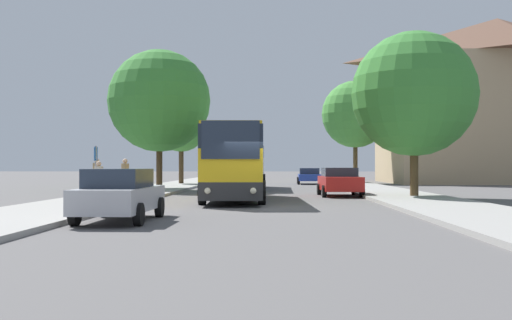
{
  "coord_description": "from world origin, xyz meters",
  "views": [
    {
      "loc": [
        0.57,
        -23.1,
        1.59
      ],
      "look_at": [
        -0.36,
        9.35,
        1.91
      ],
      "focal_mm": 42.0,
      "sensor_mm": 36.0,
      "label": 1
    }
  ],
  "objects_px": {
    "parked_car_right_far": "(309,176)",
    "bus_stop_sign": "(96,166)",
    "pedestrian_walking_back": "(125,177)",
    "pedestrian_waiting_far": "(99,181)",
    "bus_front": "(234,162)",
    "pedestrian_waiting_near": "(97,177)",
    "parked_car_left_curb": "(120,194)",
    "bus_middle": "(244,164)",
    "tree_left_far": "(181,126)",
    "parked_car_right_near": "(340,181)",
    "tree_right_near": "(414,94)",
    "tree_right_mid": "(355,114)",
    "tree_left_near": "(159,101)"
  },
  "relations": [
    {
      "from": "parked_car_left_curb",
      "to": "pedestrian_waiting_far",
      "type": "height_order",
      "value": "pedestrian_waiting_far"
    },
    {
      "from": "bus_front",
      "to": "pedestrian_waiting_near",
      "type": "distance_m",
      "value": 6.7
    },
    {
      "from": "parked_car_left_curb",
      "to": "bus_stop_sign",
      "type": "bearing_deg",
      "value": 111.24
    },
    {
      "from": "bus_front",
      "to": "parked_car_right_far",
      "type": "distance_m",
      "value": 25.51
    },
    {
      "from": "pedestrian_waiting_near",
      "to": "tree_right_mid",
      "type": "bearing_deg",
      "value": 161.86
    },
    {
      "from": "bus_stop_sign",
      "to": "pedestrian_walking_back",
      "type": "distance_m",
      "value": 2.27
    },
    {
      "from": "parked_car_right_far",
      "to": "tree_right_mid",
      "type": "height_order",
      "value": "tree_right_mid"
    },
    {
      "from": "tree_right_near",
      "to": "tree_left_far",
      "type": "bearing_deg",
      "value": 125.59
    },
    {
      "from": "pedestrian_waiting_near",
      "to": "parked_car_right_far",
      "type": "bearing_deg",
      "value": 167.53
    },
    {
      "from": "bus_front",
      "to": "tree_right_near",
      "type": "height_order",
      "value": "tree_right_near"
    },
    {
      "from": "parked_car_left_curb",
      "to": "parked_car_right_near",
      "type": "distance_m",
      "value": 16.61
    },
    {
      "from": "bus_stop_sign",
      "to": "tree_left_far",
      "type": "height_order",
      "value": "tree_left_far"
    },
    {
      "from": "tree_left_far",
      "to": "parked_car_right_far",
      "type": "bearing_deg",
      "value": 16.53
    },
    {
      "from": "bus_middle",
      "to": "parked_car_left_curb",
      "type": "distance_m",
      "value": 24.3
    },
    {
      "from": "bus_front",
      "to": "parked_car_left_curb",
      "type": "height_order",
      "value": "bus_front"
    },
    {
      "from": "bus_front",
      "to": "tree_right_mid",
      "type": "distance_m",
      "value": 28.88
    },
    {
      "from": "bus_front",
      "to": "bus_stop_sign",
      "type": "relative_size",
      "value": 4.55
    },
    {
      "from": "parked_car_right_far",
      "to": "tree_right_mid",
      "type": "bearing_deg",
      "value": -154.04
    },
    {
      "from": "parked_car_left_curb",
      "to": "tree_left_far",
      "type": "xyz_separation_m",
      "value": [
        -3.23,
        32.32,
        4.11
      ]
    },
    {
      "from": "parked_car_left_curb",
      "to": "parked_car_right_far",
      "type": "distance_m",
      "value": 36.32
    },
    {
      "from": "pedestrian_waiting_near",
      "to": "pedestrian_waiting_far",
      "type": "height_order",
      "value": "pedestrian_waiting_near"
    },
    {
      "from": "parked_car_left_curb",
      "to": "pedestrian_walking_back",
      "type": "relative_size",
      "value": 2.5
    },
    {
      "from": "bus_front",
      "to": "parked_car_right_far",
      "type": "relative_size",
      "value": 2.28
    },
    {
      "from": "parked_car_right_far",
      "to": "pedestrian_waiting_far",
      "type": "bearing_deg",
      "value": 70.73
    },
    {
      "from": "parked_car_left_curb",
      "to": "tree_left_near",
      "type": "xyz_separation_m",
      "value": [
        -3.06,
        21.9,
        5.07
      ]
    },
    {
      "from": "parked_car_left_curb",
      "to": "bus_stop_sign",
      "type": "relative_size",
      "value": 1.92
    },
    {
      "from": "pedestrian_waiting_near",
      "to": "pedestrian_walking_back",
      "type": "relative_size",
      "value": 1.02
    },
    {
      "from": "pedestrian_waiting_far",
      "to": "tree_right_near",
      "type": "distance_m",
      "value": 15.34
    },
    {
      "from": "pedestrian_waiting_near",
      "to": "bus_stop_sign",
      "type": "bearing_deg",
      "value": 28.93
    },
    {
      "from": "parked_car_right_near",
      "to": "tree_right_near",
      "type": "height_order",
      "value": "tree_right_near"
    },
    {
      "from": "parked_car_right_near",
      "to": "bus_stop_sign",
      "type": "relative_size",
      "value": 1.92
    },
    {
      "from": "parked_car_right_far",
      "to": "pedestrian_walking_back",
      "type": "bearing_deg",
      "value": 68.9
    },
    {
      "from": "pedestrian_walking_back",
      "to": "parked_car_right_near",
      "type": "bearing_deg",
      "value": 145.79
    },
    {
      "from": "tree_right_mid",
      "to": "pedestrian_waiting_far",
      "type": "bearing_deg",
      "value": -116.3
    },
    {
      "from": "pedestrian_walking_back",
      "to": "tree_right_near",
      "type": "bearing_deg",
      "value": 131.36
    },
    {
      "from": "parked_car_left_curb",
      "to": "pedestrian_walking_back",
      "type": "height_order",
      "value": "pedestrian_walking_back"
    },
    {
      "from": "parked_car_right_near",
      "to": "parked_car_right_far",
      "type": "distance_m",
      "value": 20.91
    },
    {
      "from": "bus_middle",
      "to": "bus_stop_sign",
      "type": "distance_m",
      "value": 16.35
    },
    {
      "from": "parked_car_right_far",
      "to": "tree_left_far",
      "type": "xyz_separation_m",
      "value": [
        -10.79,
        -3.2,
        4.16
      ]
    },
    {
      "from": "pedestrian_waiting_near",
      "to": "parked_car_left_curb",
      "type": "bearing_deg",
      "value": 32.79
    },
    {
      "from": "parked_car_right_far",
      "to": "bus_stop_sign",
      "type": "bearing_deg",
      "value": 69.05
    },
    {
      "from": "bus_front",
      "to": "parked_car_right_far",
      "type": "xyz_separation_m",
      "value": [
        4.97,
        25.0,
        -1.04
      ]
    },
    {
      "from": "parked_car_right_far",
      "to": "pedestrian_waiting_far",
      "type": "distance_m",
      "value": 29.72
    },
    {
      "from": "tree_left_far",
      "to": "tree_right_near",
      "type": "distance_m",
      "value": 24.82
    },
    {
      "from": "tree_left_near",
      "to": "tree_right_mid",
      "type": "relative_size",
      "value": 0.99
    },
    {
      "from": "bus_middle",
      "to": "bus_stop_sign",
      "type": "bearing_deg",
      "value": -109.69
    },
    {
      "from": "parked_car_right_near",
      "to": "bus_middle",
      "type": "bearing_deg",
      "value": -60.93
    },
    {
      "from": "parked_car_left_curb",
      "to": "tree_right_near",
      "type": "bearing_deg",
      "value": 47.77
    },
    {
      "from": "bus_front",
      "to": "tree_right_near",
      "type": "xyz_separation_m",
      "value": [
        8.63,
        1.61,
        3.3
      ]
    },
    {
      "from": "tree_right_near",
      "to": "tree_right_mid",
      "type": "xyz_separation_m",
      "value": [
        0.64,
        25.36,
        1.21
      ]
    }
  ]
}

